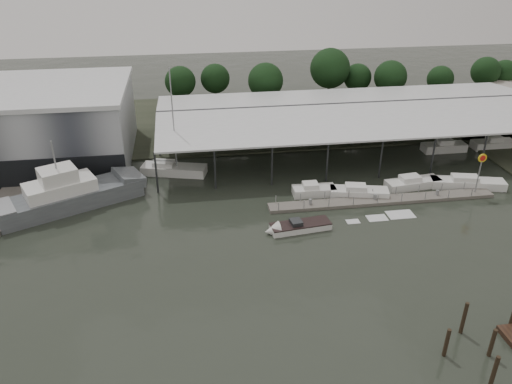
{
  "coord_description": "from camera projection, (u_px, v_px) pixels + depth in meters",
  "views": [
    {
      "loc": [
        -8.05,
        -40.47,
        28.7
      ],
      "look_at": [
        -0.52,
        9.99,
        2.5
      ],
      "focal_mm": 35.0,
      "sensor_mm": 36.0,
      "label": 1
    }
  ],
  "objects": [
    {
      "name": "white_sailboat",
      "position": [
        173.0,
        169.0,
        67.35
      ],
      "size": [
        9.02,
        4.78,
        14.64
      ],
      "rotation": [
        0.0,
        0.0,
        -0.27
      ],
      "color": "silver",
      "rests_on": "ground"
    },
    {
      "name": "ground",
      "position": [
        276.0,
        259.0,
        49.77
      ],
      "size": [
        200.0,
        200.0,
        0.0
      ],
      "primitive_type": "plane",
      "color": "#272C24",
      "rests_on": "ground"
    },
    {
      "name": "moored_cruiser_0",
      "position": [
        313.0,
        190.0,
        61.91
      ],
      "size": [
        5.35,
        2.33,
        1.7
      ],
      "rotation": [
        0.0,
        0.0,
        -0.02
      ],
      "color": "silver",
      "rests_on": "ground"
    },
    {
      "name": "floating_dock",
      "position": [
        382.0,
        200.0,
        60.45
      ],
      "size": [
        28.0,
        2.0,
        1.4
      ],
      "color": "#656159",
      "rests_on": "ground"
    },
    {
      "name": "moored_cruiser_2",
      "position": [
        412.0,
        183.0,
        63.74
      ],
      "size": [
        7.38,
        3.03,
        1.7
      ],
      "rotation": [
        0.0,
        0.0,
        0.12
      ],
      "color": "silver",
      "rests_on": "ground"
    },
    {
      "name": "moored_cruiser_3",
      "position": [
        467.0,
        183.0,
        63.78
      ],
      "size": [
        9.45,
        4.29,
        1.7
      ],
      "rotation": [
        0.0,
        0.0,
        -0.24
      ],
      "color": "silver",
      "rests_on": "ground"
    },
    {
      "name": "covered_boat_shed",
      "position": [
        355.0,
        107.0,
        73.84
      ],
      "size": [
        58.24,
        24.0,
        6.96
      ],
      "color": "silver",
      "rests_on": "ground"
    },
    {
      "name": "shell_fuel_sign",
      "position": [
        481.0,
        166.0,
        60.31
      ],
      "size": [
        1.1,
        0.18,
        5.55
      ],
      "color": "gray",
      "rests_on": "ground"
    },
    {
      "name": "storage_warehouse",
      "position": [
        42.0,
        123.0,
        70.03
      ],
      "size": [
        24.5,
        20.5,
        10.5
      ],
      "color": "#9FA3A9",
      "rests_on": "ground"
    },
    {
      "name": "land_strip_far",
      "position": [
        232.0,
        121.0,
        86.68
      ],
      "size": [
        140.0,
        30.0,
        0.3
      ],
      "color": "#373B2C",
      "rests_on": "ground"
    },
    {
      "name": "trawler_dock",
      "position": [
        1.0,
        211.0,
        58.04
      ],
      "size": [
        3.0,
        18.0,
        0.5
      ],
      "color": "#656159",
      "rests_on": "ground"
    },
    {
      "name": "moored_cruiser_1",
      "position": [
        358.0,
        192.0,
        61.46
      ],
      "size": [
        7.39,
        3.71,
        1.7
      ],
      "rotation": [
        0.0,
        0.0,
        -0.22
      ],
      "color": "silver",
      "rests_on": "ground"
    },
    {
      "name": "mooring_pilings",
      "position": [
        491.0,
        343.0,
        38.0
      ],
      "size": [
        7.3,
        5.89,
        3.64
      ],
      "color": "black",
      "rests_on": "ground"
    },
    {
      "name": "horizon_tree_line",
      "position": [
        343.0,
        75.0,
        91.71
      ],
      "size": [
        67.99,
        11.75,
        10.87
      ],
      "color": "black",
      "rests_on": "ground"
    },
    {
      "name": "grey_trawler",
      "position": [
        71.0,
        194.0,
        58.86
      ],
      "size": [
        17.27,
        11.52,
        8.84
      ],
      "rotation": [
        0.0,
        0.0,
        0.46
      ],
      "color": "#5A6064",
      "rests_on": "ground"
    },
    {
      "name": "speedboat_underway",
      "position": [
        295.0,
        227.0,
        54.46
      ],
      "size": [
        18.32,
        4.24,
        2.0
      ],
      "rotation": [
        0.0,
        0.0,
        3.26
      ],
      "color": "silver",
      "rests_on": "ground"
    }
  ]
}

